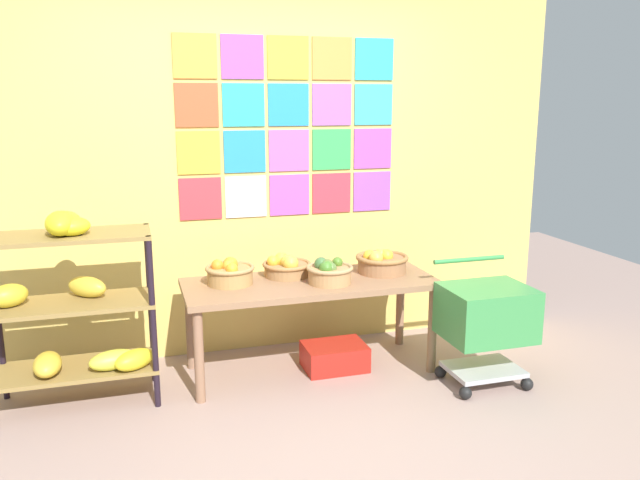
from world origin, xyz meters
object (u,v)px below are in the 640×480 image
at_px(fruit_basket_back_left, 230,273).
at_px(fruit_basket_right, 329,272).
at_px(display_table, 310,291).
at_px(fruit_basket_back_right, 381,261).
at_px(fruit_basket_left, 286,266).
at_px(banana_shelf_unit, 73,299).
at_px(shopping_cart, 486,317).
at_px(produce_crate_under_table, 335,356).

height_order(fruit_basket_back_left, fruit_basket_right, fruit_basket_right).
bearing_deg(fruit_basket_back_left, display_table, -9.11).
relative_size(fruit_basket_back_right, fruit_basket_left, 1.10).
height_order(display_table, fruit_basket_back_right, fruit_basket_back_right).
relative_size(display_table, fruit_basket_back_right, 4.57).
height_order(banana_shelf_unit, shopping_cart, banana_shelf_unit).
bearing_deg(fruit_basket_right, display_table, 140.38).
bearing_deg(banana_shelf_unit, produce_crate_under_table, 1.62).
xyz_separation_m(banana_shelf_unit, shopping_cart, (2.47, -0.46, -0.21)).
bearing_deg(banana_shelf_unit, shopping_cart, -10.55).
distance_m(banana_shelf_unit, fruit_basket_right, 1.57).
xyz_separation_m(fruit_basket_back_left, shopping_cart, (1.52, -0.62, -0.25)).
height_order(fruit_basket_back_left, fruit_basket_back_right, fruit_basket_back_right).
bearing_deg(shopping_cart, fruit_basket_back_left, 169.58).
xyz_separation_m(display_table, fruit_basket_back_left, (-0.52, 0.08, 0.15)).
distance_m(fruit_basket_right, produce_crate_under_table, 0.62).
height_order(fruit_basket_right, produce_crate_under_table, fruit_basket_right).
distance_m(fruit_basket_back_left, fruit_basket_right, 0.65).
relative_size(banana_shelf_unit, fruit_basket_left, 3.58).
relative_size(fruit_basket_back_left, produce_crate_under_table, 0.76).
bearing_deg(fruit_basket_left, fruit_basket_back_right, -8.78).
distance_m(fruit_basket_back_right, shopping_cart, 0.80).
height_order(fruit_basket_back_left, fruit_basket_left, fruit_basket_back_left).
xyz_separation_m(banana_shelf_unit, display_table, (1.46, 0.07, -0.10)).
distance_m(fruit_basket_back_left, fruit_basket_left, 0.40).
height_order(banana_shelf_unit, fruit_basket_right, banana_shelf_unit).
distance_m(fruit_basket_back_left, produce_crate_under_table, 0.93).
relative_size(display_table, shopping_cart, 2.12).
relative_size(display_table, fruit_basket_left, 5.02).
relative_size(fruit_basket_back_left, fruit_basket_back_right, 0.88).
distance_m(fruit_basket_right, fruit_basket_left, 0.33).
bearing_deg(display_table, fruit_basket_back_left, 170.89).
height_order(fruit_basket_right, shopping_cart, fruit_basket_right).
xyz_separation_m(fruit_basket_back_left, fruit_basket_left, (0.40, 0.08, -0.01)).
xyz_separation_m(fruit_basket_back_left, fruit_basket_right, (0.62, -0.17, 0.00)).
xyz_separation_m(display_table, fruit_basket_back_right, (0.53, 0.06, 0.15)).
bearing_deg(produce_crate_under_table, banana_shelf_unit, -178.38).
relative_size(banana_shelf_unit, shopping_cart, 1.51).
xyz_separation_m(display_table, fruit_basket_left, (-0.12, 0.16, 0.14)).
bearing_deg(display_table, fruit_basket_right, -39.62).
bearing_deg(shopping_cart, display_table, 163.65).
xyz_separation_m(fruit_basket_back_right, produce_crate_under_table, (-0.37, -0.09, -0.62)).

